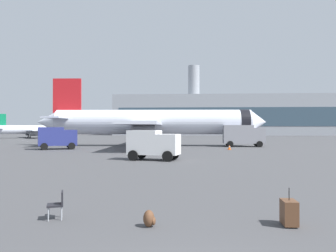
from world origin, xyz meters
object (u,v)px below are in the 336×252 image
Objects in this scene: airplane_taxiing at (33,130)px; service_truck at (57,137)px; safety_cone_near at (229,147)px; rolling_suitcase at (289,212)px; cargo_van at (153,144)px; safety_cone_far at (68,143)px; safety_cone_mid at (152,141)px; airplane_at_gate at (152,122)px; fuel_truck at (243,135)px; gate_chair at (58,203)px; traveller_backpack at (149,219)px.

airplane_taxiing is 53.66m from service_truck.
rolling_suitcase reaches higher than safety_cone_near.
cargo_van is 6.49× the size of safety_cone_far.
service_truck is 22.98m from safety_cone_mid.
airplane_at_gate is 5.93× the size of fuel_truck.
rolling_suitcase is 6.99m from gate_chair.
safety_cone_far is 0.85× the size of gate_chair.
fuel_truck is 24.22m from cargo_van.
service_truck is 39.12m from rolling_suitcase.
safety_cone_near is at bearing -43.92° from airplane_taxiing.
airplane_taxiing is 39.97× the size of traveller_backpack.
airplane_at_gate reaches higher than safety_cone_near.
cargo_van is 7.56× the size of safety_cone_mid.
traveller_backpack is (-6.09, -34.53, -0.09)m from safety_cone_near.
fuel_truck reaches higher than traveller_backpack.
safety_cone_far is at bearing 103.28° from service_truck.
fuel_truck is 41.44m from rolling_suitcase.
safety_cone_far is at bearing 109.91° from gate_chair.
safety_cone_far is (-2.63, 11.12, -1.25)m from service_truck.
gate_chair reaches higher than traveller_backpack.
safety_cone_mid is (-12.34, 19.81, -0.01)m from safety_cone_near.
safety_cone_far is at bearing 112.92° from traveller_backpack.
safety_cone_far is (23.04, -35.99, -1.88)m from airplane_taxiing.
service_truck is at bearing -61.42° from airplane_taxiing.
safety_cone_near is at bearing 86.55° from rolling_suitcase.
gate_chair is (-9.04, -33.90, 0.18)m from safety_cone_near.
rolling_suitcase reaches higher than traveller_backpack.
cargo_van is at bearing -119.42° from safety_cone_near.
airplane_at_gate is at bearing 38.57° from service_truck.
airplane_taxiing is at bearing 134.33° from airplane_at_gate.
airplane_at_gate reaches higher than airplane_taxiing.
fuel_truck is at bearing -40.29° from safety_cone_mid.
safety_cone_far is 50.08m from rolling_suitcase.
airplane_taxiing reaches higher than rolling_suitcase.
fuel_truck is 42.59m from gate_chair.
safety_cone_mid is 54.93m from rolling_suitcase.
gate_chair is (16.02, -44.24, 0.14)m from safety_cone_far.
traveller_backpack is (42.02, -80.86, -2.01)m from airplane_taxiing.
safety_cone_far reaches higher than traveller_backpack.
safety_cone_near is 35.06m from traveller_backpack.
service_truck is 0.88× the size of fuel_truck.
airplane_at_gate is 43.54m from rolling_suitcase.
fuel_truck is 42.48m from traveller_backpack.
safety_cone_mid is 15.87m from safety_cone_far.
safety_cone_far reaches higher than safety_cone_mid.
safety_cone_far is at bearing -57.37° from airplane_taxiing.
rolling_suitcase is at bearing -93.45° from safety_cone_near.
rolling_suitcase is at bearing -60.22° from airplane_taxiing.
safety_cone_far is 48.71m from traveller_backpack.
safety_cone_far is 47.05m from gate_chair.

